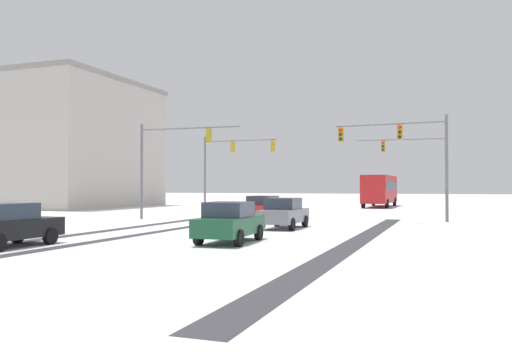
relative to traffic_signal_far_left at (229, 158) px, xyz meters
name	(u,v)px	position (x,y,z in m)	size (l,w,h in m)	color
wheel_track_left_lane	(359,241)	(14.00, -19.50, -4.66)	(0.96, 29.58, 0.01)	#38383D
wheel_track_right_lane	(100,232)	(1.34, -19.50, -4.66)	(0.84, 29.58, 0.01)	#38383D
wheel_track_center	(148,233)	(4.06, -19.50, -4.66)	(0.72, 29.58, 0.01)	#38383D
sidewalk_kerb_right	(488,248)	(18.79, -20.84, -4.61)	(4.00, 29.58, 0.12)	white
traffic_signal_far_left	(229,158)	(0.00, 0.00, 0.00)	(6.56, 0.45, 6.50)	slate
traffic_signal_near_left	(169,153)	(-0.22, -9.99, -0.17)	(7.23, 0.49, 6.50)	slate
traffic_signal_far_right	(420,159)	(15.34, 3.79, -0.17)	(7.24, 0.71, 6.50)	slate
traffic_signal_near_right	(405,146)	(15.01, -7.89, 0.01)	(6.82, 0.70, 6.50)	slate
car_red_lead	(263,208)	(6.15, -8.86, -3.85)	(1.96, 4.16, 1.62)	red
car_grey_second	(284,213)	(9.25, -14.46, -3.85)	(1.85, 4.11, 1.62)	slate
car_dark_green_third	(230,222)	(9.30, -21.94, -3.85)	(2.00, 4.18, 1.62)	#194C2D
car_black_fourth	(7,225)	(2.26, -26.21, -3.85)	(1.85, 4.11, 1.62)	black
bus_oncoming	(380,188)	(10.48, 17.18, -2.67)	(2.78, 11.03, 3.38)	#B21E1E
office_building_far_left_block	(46,145)	(-24.57, 5.78, 2.15)	(20.62, 17.62, 13.62)	#B2ADA3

